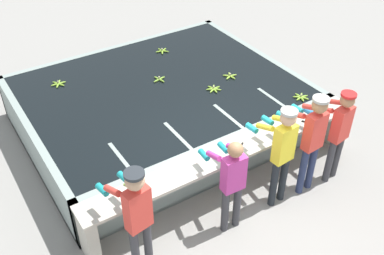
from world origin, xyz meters
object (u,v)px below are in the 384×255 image
Objects in this scene: worker_4 at (338,128)px; banana_bunch_ledge_0 at (133,186)px; worker_1 at (232,178)px; banana_bunch_floating_3 at (58,84)px; worker_3 at (312,135)px; worker_0 at (137,213)px; banana_bunch_floating_1 at (162,51)px; knife_1 at (243,142)px; banana_bunch_floating_0 at (301,97)px; banana_bunch_floating_2 at (230,76)px; worker_2 at (282,148)px; knife_0 at (309,123)px; banana_bunch_floating_5 at (159,79)px; banana_bunch_floating_4 at (214,89)px.

worker_4 reaches higher than banana_bunch_ledge_0.
worker_1 reaches higher than banana_bunch_floating_3.
worker_4 is at bearing -3.02° from worker_3.
worker_0 reaches higher than banana_bunch_floating_1.
worker_3 is 5.71× the size of knife_1.
worker_0 reaches higher than knife_1.
banana_bunch_floating_2 is at bearing 115.83° from banana_bunch_floating_0.
banana_bunch_ledge_0 is (-2.63, 0.65, -0.18)m from worker_3.
banana_bunch_floating_2 is 0.98× the size of banana_bunch_floating_3.
worker_2 reaches higher than worker_4.
knife_0 is (0.41, 0.43, -0.19)m from worker_3.
knife_0 is (-0.41, -0.62, -0.01)m from banana_bunch_floating_0.
worker_1 is 1.91m from knife_0.
banana_bunch_ledge_0 is 3.05m from knife_0.
banana_bunch_ledge_0 reaches higher than knife_1.
worker_4 is 5.95× the size of banana_bunch_floating_1.
worker_2 reaches higher than banana_bunch_floating_0.
banana_bunch_floating_0 is (0.28, 1.08, -0.12)m from worker_4.
banana_bunch_floating_5 is at bearing 97.80° from worker_2.
banana_bunch_floating_4 is 1.56m from knife_1.
banana_bunch_floating_2 is at bearing 36.22° from worker_0.
worker_4 reaches higher than banana_bunch_floating_3.
worker_2 reaches higher than knife_1.
worker_3 reaches higher than banana_bunch_floating_3.
worker_1 is 1.34m from banana_bunch_ledge_0.
banana_bunch_ledge_0 is (-3.45, -0.40, 0.00)m from banana_bunch_floating_0.
worker_3 is 2.71m from banana_bunch_ledge_0.
worker_3 is 6.32× the size of banana_bunch_floating_2.
banana_bunch_ledge_0 is at bearing -173.41° from banana_bunch_floating_0.
worker_4 reaches higher than knife_1.
banana_bunch_floating_0 is (0.83, 1.05, -0.19)m from worker_3.
worker_2 is 0.64m from knife_1.
worker_1 is 5.56× the size of banana_bunch_floating_3.
banana_bunch_floating_5 is at bearing 93.92° from knife_1.
banana_bunch_floating_1 is at bearing 112.37° from banana_bunch_floating_0.
banana_bunch_floating_5 reaches higher than knife_1.
banana_bunch_floating_3 is at bearing 124.22° from worker_3.
worker_4 is 5.84× the size of banana_bunch_floating_3.
banana_bunch_floating_2 is at bearing 95.76° from knife_0.
banana_bunch_floating_0 is 4.34m from banana_bunch_floating_3.
worker_2 is 3.84m from banana_bunch_floating_1.
banana_bunch_floating_4 is at bearing 112.93° from knife_0.
worker_1 is 2.00m from worker_4.
worker_0 is at bearing 179.24° from worker_1.
worker_4 is 1.12m from banana_bunch_floating_0.
worker_0 reaches higher than banana_bunch_floating_2.
worker_3 is at bearing -95.53° from banana_bunch_floating_2.
worker_1 is 4.01m from banana_bunch_floating_1.
knife_0 is at bearing -123.73° from banana_bunch_floating_0.
banana_bunch_floating_1 is at bearing 109.50° from banana_bunch_floating_2.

